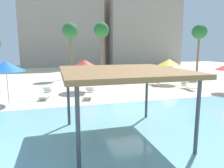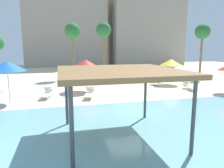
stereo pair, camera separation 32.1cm
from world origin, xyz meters
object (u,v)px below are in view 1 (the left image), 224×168
at_px(lounge_chair_2, 89,93).
at_px(palm_tree_3, 70,32).
at_px(beach_umbrella_red_0, 85,63).
at_px(lounge_chair_5, 188,86).
at_px(palm_tree_1, 199,33).
at_px(palm_tree_0, 101,32).
at_px(beach_umbrella_blue_1, 6,66).
at_px(lounge_chair_1, 154,82).
at_px(lounge_chair_0, 46,94).
at_px(beach_umbrella_yellow_2, 169,62).
at_px(shade_pavilion, 123,73).

bearing_deg(lounge_chair_2, palm_tree_3, -160.59).
bearing_deg(beach_umbrella_red_0, lounge_chair_2, -91.86).
distance_m(lounge_chair_5, palm_tree_1, 10.71).
bearing_deg(palm_tree_0, beach_umbrella_blue_1, -130.32).
distance_m(lounge_chair_1, palm_tree_1, 10.67).
relative_size(beach_umbrella_blue_1, lounge_chair_0, 1.48).
xyz_separation_m(beach_umbrella_red_0, lounge_chair_5, (9.32, -1.83, -2.12)).
distance_m(beach_umbrella_blue_1, beach_umbrella_yellow_2, 15.53).
bearing_deg(beach_umbrella_red_0, shade_pavilion, -89.66).
xyz_separation_m(lounge_chair_2, palm_tree_0, (3.39, 10.50, 5.51)).
xyz_separation_m(beach_umbrella_blue_1, lounge_chair_5, (15.05, 1.05, -2.24)).
distance_m(shade_pavilion, palm_tree_0, 18.63).
xyz_separation_m(beach_umbrella_red_0, palm_tree_0, (3.30, 7.76, 3.40)).
bearing_deg(palm_tree_0, lounge_chair_1, -59.69).
xyz_separation_m(lounge_chair_0, lounge_chair_2, (3.22, -0.84, 0.00)).
xyz_separation_m(beach_umbrella_yellow_2, lounge_chair_0, (-12.51, -3.27, -1.97)).
relative_size(lounge_chair_0, palm_tree_3, 0.29).
relative_size(beach_umbrella_yellow_2, palm_tree_3, 0.39).
relative_size(lounge_chair_2, palm_tree_0, 0.28).
distance_m(beach_umbrella_blue_1, palm_tree_3, 12.69).
relative_size(beach_umbrella_blue_1, palm_tree_1, 0.43).
relative_size(shade_pavilion, palm_tree_0, 0.69).
bearing_deg(palm_tree_1, beach_umbrella_red_0, -162.14).
relative_size(shade_pavilion, beach_umbrella_blue_1, 1.66).
bearing_deg(lounge_chair_0, palm_tree_3, 175.68).
xyz_separation_m(palm_tree_0, palm_tree_3, (-3.83, 0.49, -0.12)).
xyz_separation_m(beach_umbrella_blue_1, palm_tree_1, (21.30, 7.90, 3.13)).
distance_m(beach_umbrella_red_0, lounge_chair_1, 7.65).
bearing_deg(beach_umbrella_blue_1, palm_tree_0, 49.68).
relative_size(lounge_chair_1, lounge_chair_2, 0.99).
relative_size(palm_tree_0, palm_tree_3, 1.02).
distance_m(lounge_chair_2, palm_tree_0, 12.33).
xyz_separation_m(lounge_chair_1, lounge_chair_2, (-7.38, -3.68, 0.00)).
bearing_deg(lounge_chair_1, palm_tree_3, -124.29).
xyz_separation_m(beach_umbrella_yellow_2, lounge_chair_1, (-1.92, -0.44, -1.97)).
xyz_separation_m(lounge_chair_5, palm_tree_3, (-9.85, 10.08, 5.39)).
distance_m(beach_umbrella_yellow_2, palm_tree_0, 9.39).
xyz_separation_m(shade_pavilion, lounge_chair_0, (-3.37, 8.42, -2.43)).
distance_m(beach_umbrella_red_0, lounge_chair_0, 4.36).
relative_size(palm_tree_1, palm_tree_3, 1.00).
relative_size(lounge_chair_5, palm_tree_0, 0.28).
bearing_deg(beach_umbrella_red_0, lounge_chair_0, -150.13).
distance_m(beach_umbrella_blue_1, lounge_chair_5, 15.25).
distance_m(lounge_chair_1, lounge_chair_5, 3.44).
height_order(lounge_chair_5, palm_tree_1, palm_tree_1).
bearing_deg(palm_tree_0, lounge_chair_5, -57.88).
bearing_deg(beach_umbrella_yellow_2, lounge_chair_1, -167.14).
distance_m(shade_pavilion, palm_tree_1, 22.00).
bearing_deg(palm_tree_3, palm_tree_1, -11.37).
bearing_deg(beach_umbrella_blue_1, palm_tree_3, 64.95).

